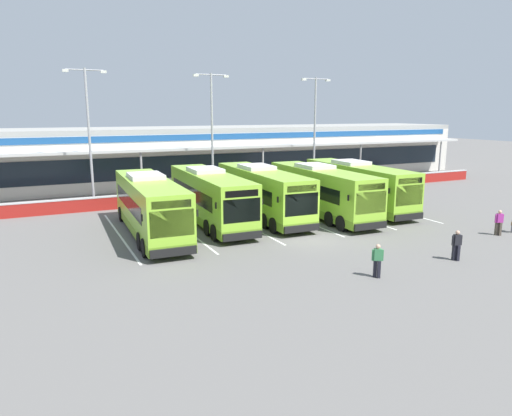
# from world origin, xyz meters

# --- Properties ---
(ground_plane) EXTENTS (200.00, 200.00, 0.00)m
(ground_plane) POSITION_xyz_m (0.00, 0.00, 0.00)
(ground_plane) COLOR #605E5B
(terminal_building) EXTENTS (70.00, 13.00, 6.00)m
(terminal_building) POSITION_xyz_m (-0.00, 26.91, 3.01)
(terminal_building) COLOR beige
(terminal_building) RESTS_ON ground
(red_barrier_wall) EXTENTS (60.00, 0.40, 1.10)m
(red_barrier_wall) POSITION_xyz_m (0.00, 14.50, 0.56)
(red_barrier_wall) COLOR maroon
(red_barrier_wall) RESTS_ON ground
(coach_bus_leftmost) EXTENTS (3.23, 12.23, 3.78)m
(coach_bus_leftmost) POSITION_xyz_m (-8.64, 5.36, 1.79)
(coach_bus_leftmost) COLOR #8CC633
(coach_bus_leftmost) RESTS_ON ground
(coach_bus_left_centre) EXTENTS (3.23, 12.23, 3.78)m
(coach_bus_left_centre) POSITION_xyz_m (-4.14, 6.72, 1.79)
(coach_bus_left_centre) COLOR #8CC633
(coach_bus_left_centre) RESTS_ON ground
(coach_bus_centre) EXTENTS (3.23, 12.23, 3.78)m
(coach_bus_centre) POSITION_xyz_m (-0.07, 6.80, 1.79)
(coach_bus_centre) COLOR #8CC633
(coach_bus_centre) RESTS_ON ground
(coach_bus_right_centre) EXTENTS (3.23, 12.23, 3.78)m
(coach_bus_right_centre) POSITION_xyz_m (4.19, 5.45, 1.79)
(coach_bus_right_centre) COLOR #8CC633
(coach_bus_right_centre) RESTS_ON ground
(coach_bus_rightmost) EXTENTS (3.23, 12.23, 3.78)m
(coach_bus_rightmost) POSITION_xyz_m (8.28, 6.42, 1.79)
(coach_bus_rightmost) COLOR #8CC633
(coach_bus_rightmost) RESTS_ON ground
(bay_stripe_far_west) EXTENTS (0.14, 13.00, 0.01)m
(bay_stripe_far_west) POSITION_xyz_m (-10.50, 6.00, 0.00)
(bay_stripe_far_west) COLOR silver
(bay_stripe_far_west) RESTS_ON ground
(bay_stripe_west) EXTENTS (0.14, 13.00, 0.01)m
(bay_stripe_west) POSITION_xyz_m (-6.30, 6.00, 0.00)
(bay_stripe_west) COLOR silver
(bay_stripe_west) RESTS_ON ground
(bay_stripe_mid_west) EXTENTS (0.14, 13.00, 0.01)m
(bay_stripe_mid_west) POSITION_xyz_m (-2.10, 6.00, 0.00)
(bay_stripe_mid_west) COLOR silver
(bay_stripe_mid_west) RESTS_ON ground
(bay_stripe_centre) EXTENTS (0.14, 13.00, 0.01)m
(bay_stripe_centre) POSITION_xyz_m (2.10, 6.00, 0.00)
(bay_stripe_centre) COLOR silver
(bay_stripe_centre) RESTS_ON ground
(bay_stripe_mid_east) EXTENTS (0.14, 13.00, 0.01)m
(bay_stripe_mid_east) POSITION_xyz_m (6.30, 6.00, 0.00)
(bay_stripe_mid_east) COLOR silver
(bay_stripe_mid_east) RESTS_ON ground
(bay_stripe_east) EXTENTS (0.14, 13.00, 0.01)m
(bay_stripe_east) POSITION_xyz_m (10.50, 6.00, 0.00)
(bay_stripe_east) COLOR silver
(bay_stripe_east) RESTS_ON ground
(pedestrian_in_dark_coat) EXTENTS (0.51, 0.41, 1.62)m
(pedestrian_in_dark_coat) POSITION_xyz_m (-0.84, -7.05, 0.87)
(pedestrian_in_dark_coat) COLOR black
(pedestrian_in_dark_coat) RESTS_ON ground
(pedestrian_child) EXTENTS (0.54, 0.37, 1.62)m
(pedestrian_child) POSITION_xyz_m (4.59, -6.80, 0.87)
(pedestrian_child) COLOR black
(pedestrian_child) RESTS_ON ground
(pedestrian_near_bin) EXTENTS (0.53, 0.38, 1.62)m
(pedestrian_near_bin) POSITION_xyz_m (11.12, -4.29, 0.87)
(pedestrian_near_bin) COLOR #4C4238
(pedestrian_near_bin) RESTS_ON ground
(lamp_post_west) EXTENTS (3.24, 0.28, 11.00)m
(lamp_post_west) POSITION_xyz_m (-10.84, 16.09, 6.29)
(lamp_post_west) COLOR #9E9EA3
(lamp_post_west) RESTS_ON ground
(lamp_post_centre) EXTENTS (3.24, 0.28, 11.00)m
(lamp_post_centre) POSITION_xyz_m (-0.36, 16.34, 6.29)
(lamp_post_centre) COLOR #9E9EA3
(lamp_post_centre) RESTS_ON ground
(lamp_post_east) EXTENTS (3.24, 0.28, 11.00)m
(lamp_post_east) POSITION_xyz_m (10.76, 16.79, 6.29)
(lamp_post_east) COLOR #9E9EA3
(lamp_post_east) RESTS_ON ground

